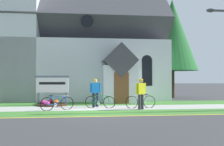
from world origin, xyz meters
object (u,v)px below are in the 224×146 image
roadside_conifer (172,35)px  church_sign (52,85)px  bicycle_orange (100,102)px  bicycle_yellow (141,102)px  cyclist_in_red_jersey (141,91)px  bicycle_green (57,103)px  cyclist_in_yellow_jersey (95,91)px

roadside_conifer → church_sign: bearing=-153.1°
bicycle_orange → bicycle_yellow: bicycle_yellow is taller
church_sign → cyclist_in_red_jersey: church_sign is taller
bicycle_orange → bicycle_green: bearing=-162.0°
cyclist_in_red_jersey → roadside_conifer: (4.67, 7.79, 4.57)m
bicycle_green → roadside_conifer: (9.17, 7.61, 5.17)m
bicycle_green → bicycle_orange: (2.33, 0.76, -0.02)m
church_sign → bicycle_green: bearing=-77.3°
church_sign → roadside_conifer: bearing=26.9°
church_sign → cyclist_in_red_jersey: (5.10, -2.82, -0.28)m
bicycle_green → cyclist_in_yellow_jersey: 2.57m
bicycle_yellow → cyclist_in_yellow_jersey: cyclist_in_yellow_jersey is taller
cyclist_in_red_jersey → roadside_conifer: roadside_conifer is taller
bicycle_yellow → roadside_conifer: 9.96m
cyclist_in_yellow_jersey → cyclist_in_red_jersey: bearing=-32.8°
roadside_conifer → cyclist_in_yellow_jersey: bearing=-138.6°
cyclist_in_red_jersey → church_sign: bearing=151.0°
bicycle_green → cyclist_in_red_jersey: cyclist_in_red_jersey is taller
cyclist_in_yellow_jersey → roadside_conifer: bearing=41.4°
church_sign → bicycle_yellow: (5.22, -2.24, -0.88)m
bicycle_orange → cyclist_in_yellow_jersey: size_ratio=1.03×
bicycle_yellow → cyclist_in_yellow_jersey: size_ratio=1.07×
bicycle_orange → cyclist_in_yellow_jersey: bearing=110.7°
bicycle_green → cyclist_in_red_jersey: 4.55m
church_sign → cyclist_in_yellow_jersey: size_ratio=1.31×
church_sign → bicycle_yellow: 5.75m
church_sign → roadside_conifer: size_ratio=0.25×
bicycle_yellow → cyclist_in_red_jersey: (-0.13, -0.58, 0.61)m
cyclist_in_red_jersey → bicycle_yellow: bearing=77.6°
bicycle_yellow → roadside_conifer: bearing=57.8°
church_sign → bicycle_yellow: bearing=-23.2°
bicycle_green → bicycle_yellow: size_ratio=0.96×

